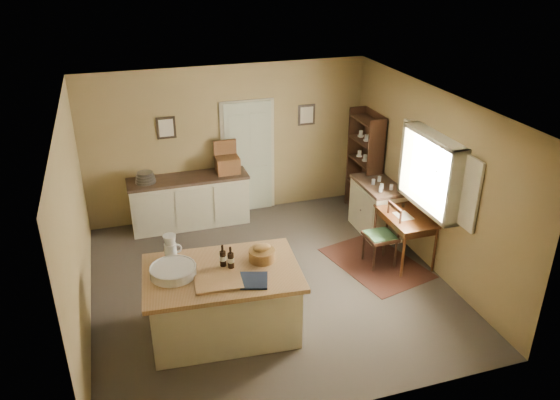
{
  "coord_description": "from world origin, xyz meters",
  "views": [
    {
      "loc": [
        -1.86,
        -6.44,
        4.55
      ],
      "look_at": [
        0.29,
        0.37,
        1.15
      ],
      "focal_mm": 35.0,
      "sensor_mm": 36.0,
      "label": 1
    }
  ],
  "objects_px": {
    "right_cabinet": "(377,207)",
    "sideboard": "(190,199)",
    "desk_chair": "(380,237)",
    "shelving_unit": "(367,164)",
    "writing_desk": "(406,221)",
    "work_island": "(223,300)"
  },
  "relations": [
    {
      "from": "right_cabinet",
      "to": "sideboard",
      "type": "bearing_deg",
      "value": 157.75
    },
    {
      "from": "desk_chair",
      "to": "shelving_unit",
      "type": "xyz_separation_m",
      "value": [
        0.57,
        1.74,
        0.46
      ]
    },
    {
      "from": "writing_desk",
      "to": "sideboard",
      "type": "bearing_deg",
      "value": 144.06
    },
    {
      "from": "work_island",
      "to": "writing_desk",
      "type": "bearing_deg",
      "value": 20.87
    },
    {
      "from": "writing_desk",
      "to": "shelving_unit",
      "type": "distance_m",
      "value": 1.74
    },
    {
      "from": "writing_desk",
      "to": "right_cabinet",
      "type": "height_order",
      "value": "right_cabinet"
    },
    {
      "from": "sideboard",
      "to": "shelving_unit",
      "type": "relative_size",
      "value": 1.09
    },
    {
      "from": "desk_chair",
      "to": "shelving_unit",
      "type": "height_order",
      "value": "shelving_unit"
    },
    {
      "from": "work_island",
      "to": "desk_chair",
      "type": "height_order",
      "value": "work_island"
    },
    {
      "from": "writing_desk",
      "to": "shelving_unit",
      "type": "relative_size",
      "value": 0.53
    },
    {
      "from": "desk_chair",
      "to": "sideboard",
      "type": "bearing_deg",
      "value": 138.84
    },
    {
      "from": "writing_desk",
      "to": "right_cabinet",
      "type": "relative_size",
      "value": 0.95
    },
    {
      "from": "work_island",
      "to": "desk_chair",
      "type": "xyz_separation_m",
      "value": [
        2.64,
        0.87,
        -0.0
      ]
    },
    {
      "from": "right_cabinet",
      "to": "shelving_unit",
      "type": "relative_size",
      "value": 0.56
    },
    {
      "from": "sideboard",
      "to": "shelving_unit",
      "type": "distance_m",
      "value": 3.2
    },
    {
      "from": "sideboard",
      "to": "shelving_unit",
      "type": "height_order",
      "value": "shelving_unit"
    },
    {
      "from": "shelving_unit",
      "to": "sideboard",
      "type": "bearing_deg",
      "value": 171.92
    },
    {
      "from": "writing_desk",
      "to": "desk_chair",
      "type": "distance_m",
      "value": 0.46
    },
    {
      "from": "shelving_unit",
      "to": "right_cabinet",
      "type": "bearing_deg",
      "value": -100.96
    },
    {
      "from": "desk_chair",
      "to": "work_island",
      "type": "bearing_deg",
      "value": -162.49
    },
    {
      "from": "desk_chair",
      "to": "writing_desk",
      "type": "bearing_deg",
      "value": 1.87
    },
    {
      "from": "writing_desk",
      "to": "desk_chair",
      "type": "xyz_separation_m",
      "value": [
        -0.42,
        -0.02,
        -0.2
      ]
    }
  ]
}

